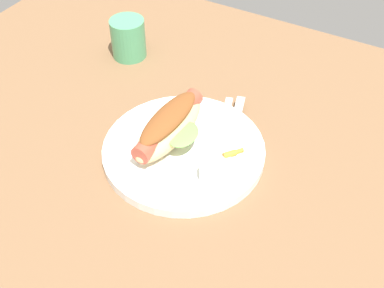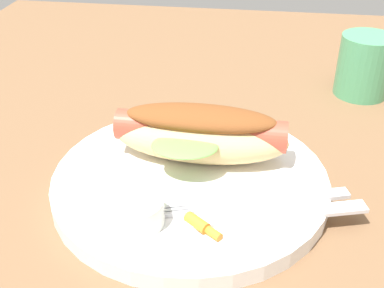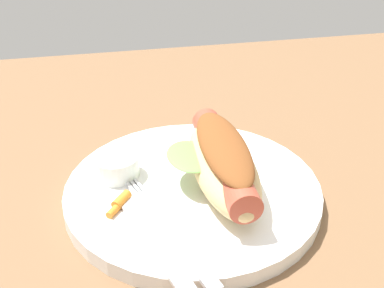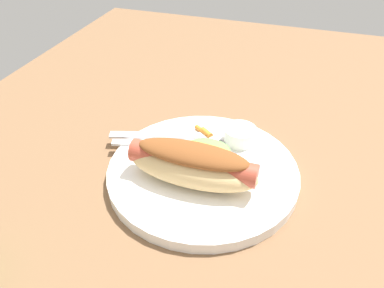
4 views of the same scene
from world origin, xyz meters
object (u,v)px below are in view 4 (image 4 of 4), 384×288
hot_dog (196,165)px  carrot_garnish (205,132)px  knife (161,135)px  sauce_ramekin (240,135)px  fork (169,143)px  plate (203,172)px

hot_dog → carrot_garnish: 10.58cm
knife → hot_dog: bearing=-61.1°
hot_dog → sauce_ramekin: bearing=72.4°
fork → carrot_garnish: bearing=24.0°
plate → hot_dog: bearing=179.2°
plate → hot_dog: (-2.83, 0.04, 3.59)cm
hot_dog → carrot_garnish: bearing=101.5°
carrot_garnish → knife: bearing=112.1°
hot_dog → plate: bearing=90.2°
hot_dog → knife: hot_dog is taller
plate → carrot_garnish: 7.65cm
carrot_garnish → plate: bearing=-165.3°
fork → knife: 2.20cm
sauce_ramekin → carrot_garnish: (0.06, 5.27, -0.71)cm
sauce_ramekin → knife: (-2.37, 11.24, -0.95)cm
fork → carrot_garnish: 5.66cm
plate → sauce_ramekin: bearing=-24.8°
hot_dog → carrot_garnish: size_ratio=5.06×
plate → carrot_garnish: bearing=14.7°
sauce_ramekin → carrot_garnish: size_ratio=1.42×
plate → fork: 7.17cm
sauce_ramekin → fork: bearing=111.3°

